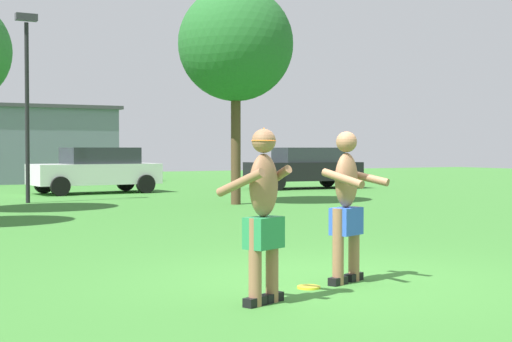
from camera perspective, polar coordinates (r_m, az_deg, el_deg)
name	(u,v)px	position (r m, az deg, el deg)	size (l,w,h in m)	color
ground_plane	(330,281)	(9.05, 5.61, -8.18)	(80.00, 80.00, 0.00)	#38752D
player_with_cap	(263,206)	(7.56, 0.54, -2.68)	(0.70, 0.77, 1.76)	black
player_in_blue	(347,202)	(8.80, 6.83, -2.36)	(0.74, 0.77, 1.75)	black
frisbee	(309,287)	(8.54, 3.98, -8.69)	(0.26, 0.26, 0.03)	yellow
car_black_near_post	(305,167)	(29.29, 3.66, 0.29)	(4.47, 2.42, 1.58)	black
car_white_mid_lot	(96,169)	(26.78, -11.90, 0.12)	(4.40, 2.24, 1.58)	white
lamp_post	(27,86)	(22.53, -16.81, 6.12)	(0.60, 0.24, 5.35)	black
outbuilding_behind_lot	(1,144)	(37.16, -18.57, 1.92)	(9.54, 6.81, 3.48)	slate
tree_right_field	(236,45)	(21.19, -1.53, 9.47)	(3.17, 3.17, 6.01)	#4C3823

